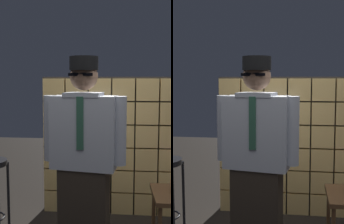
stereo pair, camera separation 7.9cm
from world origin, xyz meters
TOP-DOWN VIEW (x-y plane):
  - glass_block_wall at (0.00, 1.35)m, footprint 1.66×0.10m
  - standing_person at (-0.21, 0.26)m, footprint 0.72×0.34m

SIDE VIEW (x-z plane):
  - glass_block_wall at x=0.00m, z-range -0.02..1.64m
  - standing_person at x=-0.21m, z-range 0.04..1.83m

